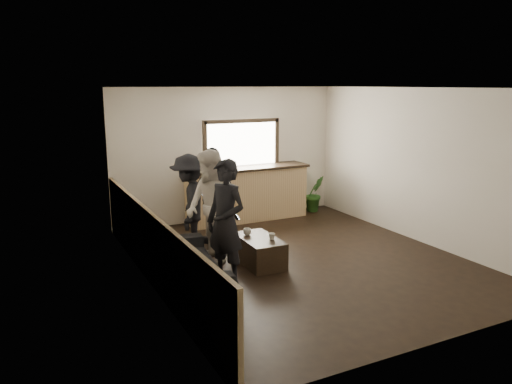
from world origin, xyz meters
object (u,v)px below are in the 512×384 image
coffee_table (259,251)px  cup_a (247,232)px  person_c (189,204)px  potted_plant (315,194)px  bar_counter (247,190)px  person_b (211,208)px  cup_b (272,236)px  person_a (226,223)px  sofa (190,262)px  person_d (214,195)px

coffee_table → cup_a: (-0.10, 0.23, 0.27)m
cup_a → person_c: person_c is taller
potted_plant → person_c: (-3.48, -1.41, 0.44)m
bar_counter → cup_a: size_ratio=20.35×
bar_counter → person_b: (-1.68, -2.17, 0.29)m
person_b → person_c: (-0.11, 0.72, -0.07)m
cup_b → person_a: person_a is taller
sofa → bar_counter: bearing=-32.0°
cup_a → person_b: bearing=166.5°
coffee_table → person_b: bearing=151.3°
person_a → sofa: bearing=-147.2°
coffee_table → person_d: person_d is taller
coffee_table → potted_plant: (2.69, 2.49, 0.19)m
cup_a → person_c: 1.15m
coffee_table → person_b: 1.05m
cup_b → cup_a: bearing=122.8°
coffee_table → person_a: bearing=-148.1°
bar_counter → cup_b: size_ratio=25.34×
cup_b → coffee_table: bearing=133.9°
bar_counter → person_b: 2.76m
sofa → cup_b: 1.40m
cup_b → person_d: 1.63m
person_a → person_b: person_b is taller
cup_b → person_b: person_b is taller
sofa → cup_b: size_ratio=19.39×
bar_counter → person_a: bar_counter is taller
person_c → person_d: bearing=138.1°
sofa → cup_a: bearing=-62.3°
person_d → potted_plant: bearing=176.8°
cup_b → person_b: 1.07m
sofa → potted_plant: size_ratio=2.51×
bar_counter → cup_a: bearing=-115.5°
cup_a → potted_plant: potted_plant is taller
person_c → person_d: 0.66m
sofa → person_c: bearing=-12.1°
bar_counter → cup_a: 2.56m
potted_plant → sofa: bearing=-145.7°
bar_counter → person_b: size_ratio=1.46×
bar_counter → person_b: bearing=-127.7°
coffee_table → person_c: bearing=125.9°
cup_b → person_a: size_ratio=0.06×
potted_plant → person_b: bearing=-147.8°
bar_counter → person_d: bearing=-136.3°
person_a → person_d: 1.97m
sofa → cup_a: size_ratio=15.57×
cup_a → cup_b: (0.25, -0.39, -0.00)m
cup_a → person_a: bearing=-133.5°
sofa → cup_b: (1.38, 0.03, 0.19)m
person_d → person_c: bearing=3.5°
cup_b → person_c: bearing=127.0°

